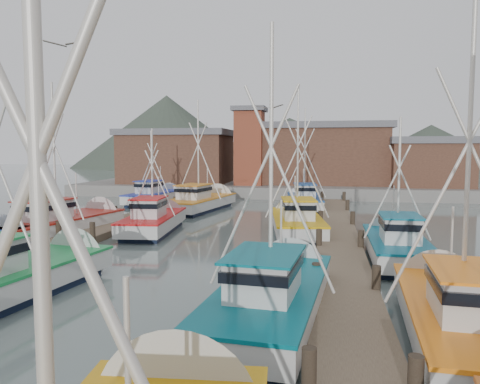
% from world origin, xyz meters
% --- Properties ---
extents(ground, '(260.00, 260.00, 0.00)m').
position_xyz_m(ground, '(0.00, 0.00, 0.00)').
color(ground, '#4A5955').
rests_on(ground, ground).
extents(dock_left, '(2.30, 46.00, 1.50)m').
position_xyz_m(dock_left, '(-7.00, 4.04, 0.21)').
color(dock_left, brown).
rests_on(dock_left, ground).
extents(dock_right, '(2.30, 46.00, 1.50)m').
position_xyz_m(dock_right, '(7.00, 4.04, 0.21)').
color(dock_right, brown).
rests_on(dock_right, ground).
extents(quay, '(44.00, 16.00, 1.20)m').
position_xyz_m(quay, '(0.00, 37.00, 0.60)').
color(quay, gray).
rests_on(quay, ground).
extents(shed_left, '(12.72, 8.48, 6.20)m').
position_xyz_m(shed_left, '(-11.00, 35.00, 4.34)').
color(shed_left, brown).
rests_on(shed_left, quay).
extents(shed_center, '(14.84, 9.54, 6.90)m').
position_xyz_m(shed_center, '(6.00, 37.00, 4.69)').
color(shed_center, brown).
rests_on(shed_center, quay).
extents(shed_right, '(8.48, 6.36, 5.20)m').
position_xyz_m(shed_right, '(17.00, 34.00, 3.84)').
color(shed_right, brown).
rests_on(shed_right, quay).
extents(lookout_tower, '(3.60, 3.60, 8.50)m').
position_xyz_m(lookout_tower, '(-2.00, 33.00, 5.55)').
color(lookout_tower, brown).
rests_on(lookout_tower, quay).
extents(distant_hills, '(175.00, 140.00, 42.00)m').
position_xyz_m(distant_hills, '(-12.76, 122.59, 0.00)').
color(distant_hills, '#3A4439').
rests_on(distant_hills, ground).
extents(boat_4, '(4.04, 9.53, 9.11)m').
position_xyz_m(boat_4, '(-4.27, -3.77, 0.68)').
color(boat_4, black).
rests_on(boat_4, ground).
extents(boat_5, '(3.73, 9.09, 9.35)m').
position_xyz_m(boat_5, '(4.79, -4.01, 0.68)').
color(boat_5, black).
rests_on(boat_5, ground).
extents(boat_7, '(3.84, 8.69, 9.60)m').
position_xyz_m(boat_7, '(9.79, -4.83, 0.68)').
color(boat_7, black).
rests_on(boat_7, ground).
extents(boat_8, '(3.30, 8.40, 6.85)m').
position_xyz_m(boat_8, '(-4.10, 9.42, 0.67)').
color(boat_8, black).
rests_on(boat_8, ground).
extents(boat_9, '(3.94, 9.12, 9.58)m').
position_xyz_m(boat_9, '(4.54, 10.46, 0.68)').
color(boat_9, black).
rests_on(boat_9, ground).
extents(boat_10, '(4.55, 9.98, 9.78)m').
position_xyz_m(boat_10, '(-9.11, 7.55, 0.69)').
color(boat_10, black).
rests_on(boat_10, ground).
extents(boat_11, '(2.93, 7.90, 7.12)m').
position_xyz_m(boat_11, '(9.49, 4.31, 0.68)').
color(boat_11, black).
rests_on(boat_11, ground).
extents(boat_12, '(4.56, 10.20, 10.03)m').
position_xyz_m(boat_12, '(-3.96, 20.20, 0.68)').
color(boat_12, black).
rests_on(boat_12, ground).
extents(boat_13, '(3.66, 8.83, 9.24)m').
position_xyz_m(boat_13, '(4.46, 22.58, 0.68)').
color(boat_13, black).
rests_on(boat_13, ground).
extents(boat_14, '(3.52, 8.66, 7.71)m').
position_xyz_m(boat_14, '(-9.49, 24.00, 0.68)').
color(boat_14, black).
rests_on(boat_14, ground).
extents(gull_near, '(1.54, 0.66, 0.24)m').
position_xyz_m(gull_near, '(-2.30, -3.36, 8.58)').
color(gull_near, gray).
rests_on(gull_near, ground).
extents(gull_far, '(1.51, 0.66, 0.24)m').
position_xyz_m(gull_far, '(3.38, 5.88, 7.22)').
color(gull_far, gray).
rests_on(gull_far, ground).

